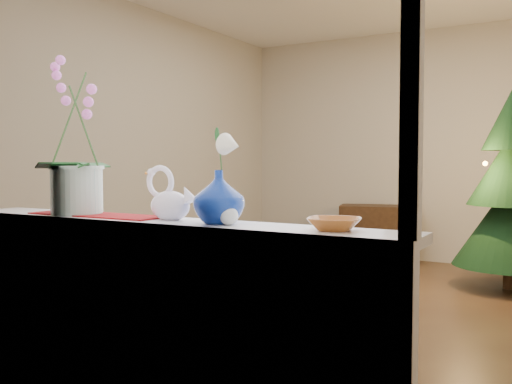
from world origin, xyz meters
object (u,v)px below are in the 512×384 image
Objects in this scene: side_table at (378,233)px; swan at (170,194)px; orchid_pot at (76,134)px; paperweight at (229,216)px; blue_vase at (219,193)px; xmas_tree at (510,189)px; amber_dish at (334,225)px.

swan is at bearing -98.60° from side_table.
paperweight is at bearing -2.46° from orchid_pot.
paperweight reaches higher than side_table.
blue_vase is at bearing -95.45° from side_table.
swan is 4.66m from side_table.
orchid_pot is 4.69m from side_table.
blue_vase is at bearing 4.92° from swan.
blue_vase is at bearing -0.13° from orchid_pot.
swan is (0.54, 0.02, -0.27)m from orchid_pot.
paperweight is 0.08× the size of side_table.
xmas_tree is (0.68, 3.78, -0.13)m from blue_vase.
swan is 0.14× the size of xmas_tree.
swan reaches higher than amber_dish.
orchid_pot is 0.60m from swan.
amber_dish is (1.28, 0.01, -0.35)m from orchid_pot.
orchid_pot reaches higher than side_table.
paperweight is 0.46× the size of amber_dish.
orchid_pot reaches higher than amber_dish.
blue_vase is at bearing -178.28° from amber_dish.
xmas_tree reaches higher than blue_vase.
orchid_pot is 4.07m from xmas_tree.
side_table is at bearing 100.84° from paperweight.
swan reaches higher than side_table.
blue_vase is (0.80, -0.00, -0.25)m from orchid_pot.
swan is 0.34m from paperweight.
amber_dish is 0.09× the size of xmas_tree.
orchid_pot is 0.86× the size of side_table.
side_table is (-1.50, 0.82, -0.59)m from xmas_tree.
paperweight is (0.33, -0.06, -0.07)m from swan.
orchid_pot is at bearing -105.30° from side_table.
amber_dish is at bearing -92.94° from xmas_tree.
swan is at bearing 179.58° from amber_dish.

